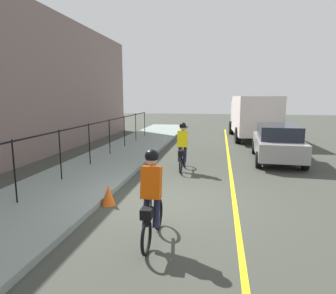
# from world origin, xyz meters

# --- Properties ---
(ground_plane) EXTENTS (80.00, 80.00, 0.00)m
(ground_plane) POSITION_xyz_m (0.00, 0.00, 0.00)
(ground_plane) COLOR #3A3D35
(lane_line_centre) EXTENTS (36.00, 0.12, 0.01)m
(lane_line_centre) POSITION_xyz_m (0.00, -1.60, 0.00)
(lane_line_centre) COLOR yellow
(lane_line_centre) RESTS_ON ground
(sidewalk) EXTENTS (40.00, 3.20, 0.15)m
(sidewalk) POSITION_xyz_m (0.00, 3.40, 0.07)
(sidewalk) COLOR gray
(sidewalk) RESTS_ON ground
(iron_fence) EXTENTS (21.80, 0.04, 1.60)m
(iron_fence) POSITION_xyz_m (1.00, 3.80, 1.36)
(iron_fence) COLOR black
(iron_fence) RESTS_ON sidewalk
(cyclist_lead) EXTENTS (1.71, 0.36, 1.83)m
(cyclist_lead) POSITION_xyz_m (3.38, 0.19, 0.91)
(cyclist_lead) COLOR black
(cyclist_lead) RESTS_ON ground
(cyclist_follow) EXTENTS (1.71, 0.36, 1.83)m
(cyclist_follow) POSITION_xyz_m (-2.35, 0.07, 0.91)
(cyclist_follow) COLOR black
(cyclist_follow) RESTS_ON ground
(patrol_sedan) EXTENTS (4.49, 2.11, 1.58)m
(patrol_sedan) POSITION_xyz_m (5.75, -3.62, 0.82)
(patrol_sedan) COLOR gray
(patrol_sedan) RESTS_ON ground
(box_truck_background) EXTENTS (6.83, 2.82, 2.78)m
(box_truck_background) POSITION_xyz_m (12.47, -3.26, 1.55)
(box_truck_background) COLOR silver
(box_truck_background) RESTS_ON ground
(traffic_cone_near) EXTENTS (0.36, 0.36, 0.53)m
(traffic_cone_near) POSITION_xyz_m (-0.55, 1.63, 0.27)
(traffic_cone_near) COLOR orange
(traffic_cone_near) RESTS_ON ground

